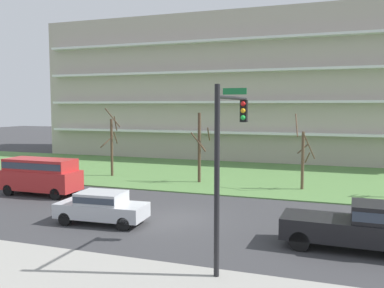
{
  "coord_description": "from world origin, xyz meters",
  "views": [
    {
      "loc": [
        7.74,
        -19.35,
        5.72
      ],
      "look_at": [
        -1.07,
        6.0,
        3.29
      ],
      "focal_mm": 38.83,
      "sensor_mm": 36.0,
      "label": 1
    }
  ],
  "objects_px": {
    "pickup_black_center_left": "(357,226)",
    "van_red_center_right": "(40,174)",
    "tree_center": "(303,157)",
    "tree_left": "(200,147)",
    "tree_far_left": "(112,144)",
    "traffic_signal_mast": "(228,146)",
    "sedan_silver_near_left": "(102,206)"
  },
  "relations": [
    {
      "from": "tree_center",
      "to": "van_red_center_right",
      "type": "bearing_deg",
      "value": -156.11
    },
    {
      "from": "tree_left",
      "to": "pickup_black_center_left",
      "type": "height_order",
      "value": "tree_left"
    },
    {
      "from": "tree_left",
      "to": "tree_center",
      "type": "bearing_deg",
      "value": -1.95
    },
    {
      "from": "tree_left",
      "to": "pickup_black_center_left",
      "type": "xyz_separation_m",
      "value": [
        10.44,
        -11.82,
        -1.71
      ]
    },
    {
      "from": "van_red_center_right",
      "to": "traffic_signal_mast",
      "type": "relative_size",
      "value": 0.81
    },
    {
      "from": "tree_far_left",
      "to": "pickup_black_center_left",
      "type": "bearing_deg",
      "value": -34.0
    },
    {
      "from": "tree_center",
      "to": "sedan_silver_near_left",
      "type": "relative_size",
      "value": 1.16
    },
    {
      "from": "sedan_silver_near_left",
      "to": "van_red_center_right",
      "type": "height_order",
      "value": "van_red_center_right"
    },
    {
      "from": "tree_far_left",
      "to": "tree_center",
      "type": "distance_m",
      "value": 15.13
    },
    {
      "from": "tree_far_left",
      "to": "tree_center",
      "type": "bearing_deg",
      "value": -2.43
    },
    {
      "from": "traffic_signal_mast",
      "to": "van_red_center_right",
      "type": "bearing_deg",
      "value": 151.94
    },
    {
      "from": "tree_left",
      "to": "pickup_black_center_left",
      "type": "bearing_deg",
      "value": -48.54
    },
    {
      "from": "tree_left",
      "to": "pickup_black_center_left",
      "type": "relative_size",
      "value": 0.97
    },
    {
      "from": "tree_left",
      "to": "van_red_center_right",
      "type": "height_order",
      "value": "tree_left"
    },
    {
      "from": "tree_far_left",
      "to": "sedan_silver_near_left",
      "type": "xyz_separation_m",
      "value": [
        6.46,
        -12.2,
        -1.8
      ]
    },
    {
      "from": "tree_far_left",
      "to": "tree_left",
      "type": "bearing_deg",
      "value": -2.91
    },
    {
      "from": "tree_far_left",
      "to": "traffic_signal_mast",
      "type": "bearing_deg",
      "value": -48.53
    },
    {
      "from": "tree_center",
      "to": "van_red_center_right",
      "type": "xyz_separation_m",
      "value": [
        -15.93,
        -7.06,
        -0.92
      ]
    },
    {
      "from": "pickup_black_center_left",
      "to": "van_red_center_right",
      "type": "relative_size",
      "value": 1.05
    },
    {
      "from": "van_red_center_right",
      "to": "traffic_signal_mast",
      "type": "bearing_deg",
      "value": 152.07
    },
    {
      "from": "tree_left",
      "to": "sedan_silver_near_left",
      "type": "bearing_deg",
      "value": -95.77
    },
    {
      "from": "tree_center",
      "to": "tree_left",
      "type": "bearing_deg",
      "value": 178.05
    },
    {
      "from": "pickup_black_center_left",
      "to": "van_red_center_right",
      "type": "distance_m",
      "value": 19.44
    },
    {
      "from": "tree_center",
      "to": "van_red_center_right",
      "type": "distance_m",
      "value": 17.45
    },
    {
      "from": "tree_far_left",
      "to": "tree_center",
      "type": "xyz_separation_m",
      "value": [
        15.11,
        -0.64,
        -0.36
      ]
    },
    {
      "from": "pickup_black_center_left",
      "to": "traffic_signal_mast",
      "type": "relative_size",
      "value": 0.85
    },
    {
      "from": "sedan_silver_near_left",
      "to": "tree_left",
      "type": "bearing_deg",
      "value": 80.99
    },
    {
      "from": "tree_center",
      "to": "pickup_black_center_left",
      "type": "bearing_deg",
      "value": -75.54
    },
    {
      "from": "tree_left",
      "to": "tree_center",
      "type": "distance_m",
      "value": 7.47
    },
    {
      "from": "van_red_center_right",
      "to": "traffic_signal_mast",
      "type": "height_order",
      "value": "traffic_signal_mast"
    },
    {
      "from": "tree_left",
      "to": "tree_center",
      "type": "xyz_separation_m",
      "value": [
        7.46,
        -0.25,
        -0.41
      ]
    },
    {
      "from": "sedan_silver_near_left",
      "to": "van_red_center_right",
      "type": "relative_size",
      "value": 0.86
    }
  ]
}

